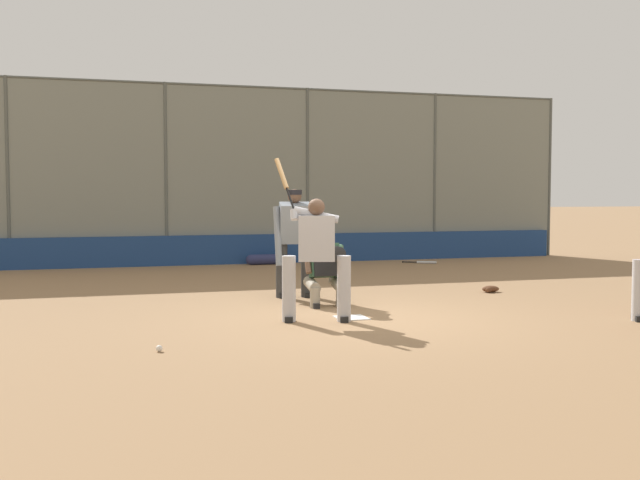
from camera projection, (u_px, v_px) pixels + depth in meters
ground_plane at (351, 318)px, 10.56m from camera, size 160.00×160.00×0.00m
home_plate_marker at (351, 318)px, 10.56m from camera, size 0.43×0.43×0.01m
backstop_fence at (239, 171)px, 18.75m from camera, size 18.02×0.08×4.47m
padding_wall at (240, 249)px, 18.78m from camera, size 17.59×0.18×0.73m
bleachers_beyond at (247, 243)px, 21.10m from camera, size 12.56×1.95×1.16m
batter_at_plate at (316, 255)px, 10.23m from camera, size 0.92×0.84×2.26m
catcher_behind_plate at (325, 266)px, 11.69m from camera, size 0.64×0.76×1.21m
umpire_home at (295, 239)px, 12.59m from camera, size 0.74×0.50×1.83m
spare_bat_near_backstop at (424, 262)px, 18.84m from camera, size 0.78×0.46×0.07m
fielding_glove_on_dirt at (490, 289)px, 13.34m from camera, size 0.32×0.24×0.11m
baseball_loose at (159, 349)px, 8.29m from camera, size 0.07×0.07×0.07m
equipment_bag_dugout_side at (269, 259)px, 18.61m from camera, size 1.18×0.25×0.25m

